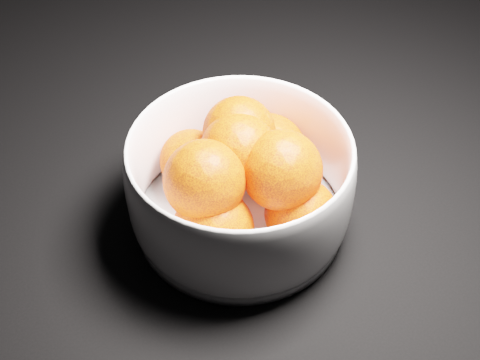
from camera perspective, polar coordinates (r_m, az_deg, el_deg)
ground at (r=0.89m, az=4.19°, el=13.51°), size 3.00×3.00×0.00m
bowl at (r=0.58m, az=-0.00°, el=-0.34°), size 0.20×0.20×0.10m
orange_pile at (r=0.57m, az=0.35°, el=0.62°), size 0.16×0.17×0.11m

